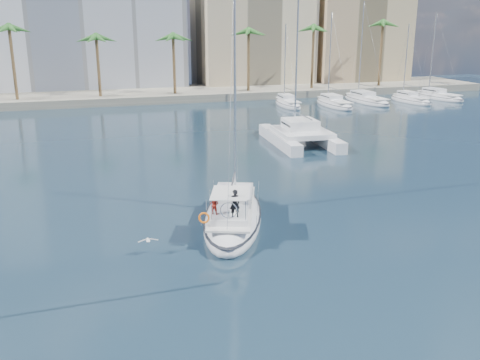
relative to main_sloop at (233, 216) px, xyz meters
name	(u,v)px	position (x,y,z in m)	size (l,w,h in m)	color
ground	(271,245)	(1.17, -3.68, -0.51)	(160.00, 160.00, 0.00)	black
quay	(139,95)	(1.17, 57.32, 0.09)	(120.00, 14.00, 1.20)	gray
building_modern	(54,9)	(-10.83, 69.32, 13.49)	(42.00, 16.00, 28.00)	silver
building_beige	(252,33)	(23.17, 66.32, 9.49)	(20.00, 14.00, 20.00)	beige
building_tan_right	(355,38)	(43.17, 64.32, 8.49)	(18.00, 12.00, 18.00)	tan
palm_centre	(139,33)	(1.17, 53.32, 9.77)	(3.60, 3.60, 12.30)	brown
palm_right	(345,32)	(35.17, 53.32, 9.77)	(3.60, 3.60, 12.30)	brown
main_sloop	(233,216)	(0.00, 0.00, 0.00)	(7.02, 11.45, 16.22)	silver
catamaran	(300,133)	(12.91, 19.57, 0.62)	(6.33, 11.53, 16.41)	silver
seagull	(148,240)	(-5.61, -3.09, 0.36)	(1.09, 0.47, 0.20)	silver
moored_yacht_a	(288,106)	(21.17, 43.32, -0.51)	(2.72, 9.35, 11.90)	silver
moored_yacht_b	(334,106)	(27.67, 41.32, -0.51)	(3.14, 10.78, 13.72)	silver
moored_yacht_c	(366,102)	(34.17, 43.32, -0.51)	(3.55, 12.21, 15.54)	silver
moored_yacht_d	(410,102)	(40.67, 41.32, -0.51)	(2.72, 9.35, 11.90)	silver
moored_yacht_e	(438,99)	(47.17, 43.32, -0.51)	(3.14, 10.78, 13.72)	silver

